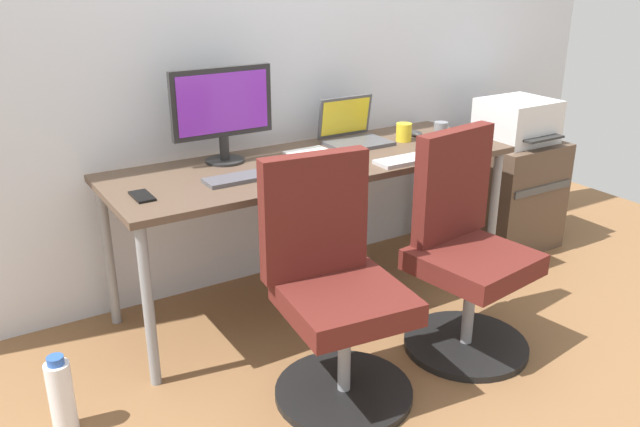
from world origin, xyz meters
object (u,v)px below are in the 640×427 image
(side_cabinet, at_px, (509,193))
(printer, at_px, (517,121))
(office_chair_right, at_px, (464,254))
(coffee_mug, at_px, (404,132))
(open_laptop, at_px, (353,132))
(desktop_monitor, at_px, (222,108))
(office_chair_left, at_px, (334,293))
(water_bottle_on_floor, at_px, (61,396))

(side_cabinet, bearing_deg, printer, -90.00)
(office_chair_right, height_order, coffee_mug, office_chair_right)
(open_laptop, bearing_deg, office_chair_right, -89.58)
(desktop_monitor, xyz_separation_m, open_laptop, (0.69, -0.03, -0.19))
(office_chair_left, distance_m, water_bottle_on_floor, 1.04)
(water_bottle_on_floor, bearing_deg, open_laptop, 18.58)
(open_laptop, bearing_deg, water_bottle_on_floor, -161.42)
(side_cabinet, relative_size, open_laptop, 2.02)
(office_chair_right, relative_size, printer, 2.35)
(office_chair_right, bearing_deg, coffee_mug, 72.05)
(desktop_monitor, height_order, open_laptop, desktop_monitor)
(printer, bearing_deg, coffee_mug, 175.45)
(office_chair_left, relative_size, desktop_monitor, 1.96)
(printer, xyz_separation_m, desktop_monitor, (-1.70, 0.20, 0.23))
(office_chair_right, bearing_deg, water_bottle_on_floor, 169.64)
(office_chair_left, relative_size, water_bottle_on_floor, 3.03)
(side_cabinet, relative_size, water_bottle_on_floor, 2.02)
(office_chair_right, xyz_separation_m, water_bottle_on_floor, (-1.62, 0.30, -0.28))
(office_chair_left, height_order, water_bottle_on_floor, office_chair_left)
(office_chair_right, xyz_separation_m, open_laptop, (-0.01, 0.84, 0.35))
(office_chair_left, distance_m, open_laptop, 1.12)
(printer, bearing_deg, open_laptop, 170.56)
(coffee_mug, bearing_deg, office_chair_left, -140.78)
(desktop_monitor, bearing_deg, office_chair_left, -87.50)
(office_chair_right, bearing_deg, side_cabinet, 33.85)
(printer, bearing_deg, desktop_monitor, 173.27)
(printer, distance_m, desktop_monitor, 1.73)
(side_cabinet, bearing_deg, water_bottle_on_floor, -171.84)
(water_bottle_on_floor, height_order, desktop_monitor, desktop_monitor)
(water_bottle_on_floor, height_order, open_laptop, open_laptop)
(office_chair_right, relative_size, desktop_monitor, 1.96)
(office_chair_right, height_order, open_laptop, open_laptop)
(office_chair_left, bearing_deg, coffee_mug, 39.22)
(office_chair_right, xyz_separation_m, side_cabinet, (1.00, 0.67, -0.11))
(open_laptop, bearing_deg, printer, -9.44)
(office_chair_right, height_order, printer, office_chair_right)
(office_chair_left, height_order, coffee_mug, office_chair_left)
(office_chair_left, distance_m, printer, 1.82)
(office_chair_left, height_order, desktop_monitor, desktop_monitor)
(office_chair_left, distance_m, side_cabinet, 1.80)
(office_chair_right, distance_m, side_cabinet, 1.21)
(side_cabinet, xyz_separation_m, open_laptop, (-1.01, 0.17, 0.46))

